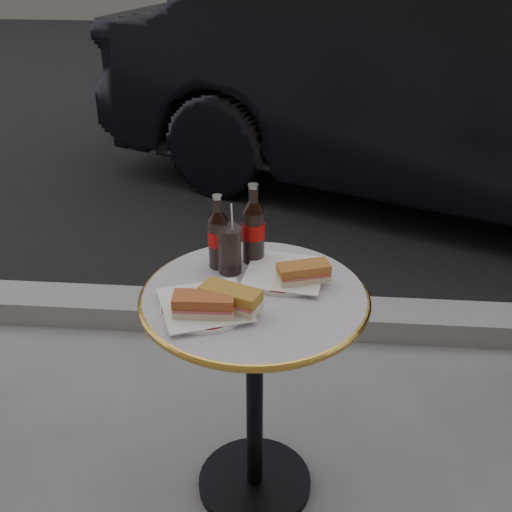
# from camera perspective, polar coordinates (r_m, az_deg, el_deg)

# --- Properties ---
(ground) EXTENTS (80.00, 80.00, 0.00)m
(ground) POSITION_cam_1_polar(r_m,az_deg,el_deg) (2.20, -0.11, -19.69)
(ground) COLOR slate
(ground) RESTS_ON ground
(asphalt_road) EXTENTS (40.00, 8.00, 0.00)m
(asphalt_road) POSITION_cam_1_polar(r_m,az_deg,el_deg) (6.66, 3.66, 14.56)
(asphalt_road) COLOR black
(asphalt_road) RESTS_ON ground
(curb) EXTENTS (40.00, 0.20, 0.12)m
(curb) POSITION_cam_1_polar(r_m,az_deg,el_deg) (2.85, 1.43, -5.31)
(curb) COLOR gray
(curb) RESTS_ON ground
(bistro_table) EXTENTS (0.62, 0.62, 0.73)m
(bistro_table) POSITION_cam_1_polar(r_m,az_deg,el_deg) (1.94, -0.13, -12.53)
(bistro_table) COLOR #BAB2C4
(bistro_table) RESTS_ON ground
(plate_left) EXTENTS (0.27, 0.27, 0.01)m
(plate_left) POSITION_cam_1_polar(r_m,az_deg,el_deg) (1.66, -4.57, -4.56)
(plate_left) COLOR white
(plate_left) RESTS_ON bistro_table
(plate_right) EXTENTS (0.28, 0.28, 0.01)m
(plate_right) POSITION_cam_1_polar(r_m,az_deg,el_deg) (1.80, 2.57, -1.64)
(plate_right) COLOR silver
(plate_right) RESTS_ON bistro_table
(sandwich_left_a) EXTENTS (0.16, 0.08, 0.05)m
(sandwich_left_a) POSITION_cam_1_polar(r_m,az_deg,el_deg) (1.61, -4.66, -4.42)
(sandwich_left_a) COLOR #B2572D
(sandwich_left_a) RESTS_ON plate_left
(sandwich_left_b) EXTENTS (0.17, 0.12, 0.05)m
(sandwich_left_b) POSITION_cam_1_polar(r_m,az_deg,el_deg) (1.63, -2.26, -3.83)
(sandwich_left_b) COLOR #B57F2E
(sandwich_left_b) RESTS_ON plate_left
(sandwich_right) EXTENTS (0.15, 0.11, 0.05)m
(sandwich_right) POSITION_cam_1_polar(r_m,az_deg,el_deg) (1.74, 4.25, -1.55)
(sandwich_right) COLOR #B46A2D
(sandwich_right) RESTS_ON plate_right
(cola_bottle_left) EXTENTS (0.07, 0.07, 0.22)m
(cola_bottle_left) POSITION_cam_1_polar(r_m,az_deg,el_deg) (1.80, -3.37, 2.21)
(cola_bottle_left) COLOR black
(cola_bottle_left) RESTS_ON bistro_table
(cola_bottle_right) EXTENTS (0.07, 0.07, 0.24)m
(cola_bottle_right) POSITION_cam_1_polar(r_m,az_deg,el_deg) (1.82, -0.23, 2.93)
(cola_bottle_right) COLOR black
(cola_bottle_right) RESTS_ON bistro_table
(cola_glass) EXTENTS (0.08, 0.08, 0.14)m
(cola_glass) POSITION_cam_1_polar(r_m,az_deg,el_deg) (1.79, -2.35, 0.56)
(cola_glass) COLOR black
(cola_glass) RESTS_ON bistro_table
(parked_car) EXTENTS (3.07, 4.62, 1.44)m
(parked_car) POSITION_cam_1_polar(r_m,az_deg,el_deg) (4.10, 18.18, 14.42)
(parked_car) COLOR black
(parked_car) RESTS_ON ground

